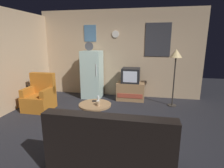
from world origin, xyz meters
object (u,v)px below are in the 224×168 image
standing_lamp (176,58)px  armchair (40,97)px  coffee_table (95,113)px  wine_glass (98,99)px  fridge (92,74)px  tv_stand (131,91)px  remote_control (96,101)px  mug_ceramic_tan (98,104)px  couch (111,149)px  crt_tv (131,75)px  mug_ceramic_white (98,103)px

standing_lamp → armchair: standing_lamp is taller
coffee_table → wine_glass: bearing=72.6°
fridge → armchair: bearing=-129.5°
tv_stand → remote_control: size_ratio=5.60×
fridge → armchair: 1.74m
wine_glass → mug_ceramic_tan: 0.24m
mug_ceramic_tan → remote_control: mug_ceramic_tan is taller
remote_control → couch: bearing=-79.3°
fridge → crt_tv: fridge is taller
mug_ceramic_tan → couch: 1.44m
coffee_table → mug_ceramic_tan: bearing=-43.6°
mug_ceramic_tan → armchair: size_ratio=0.09×
standing_lamp → mug_ceramic_tan: size_ratio=17.67×
standing_lamp → coffee_table: size_ratio=2.21×
fridge → couch: bearing=-68.4°
mug_ceramic_white → remote_control: 0.23m
standing_lamp → coffee_table: (-1.85, -1.46, -1.14)m
tv_stand → coffee_table: bearing=-109.4°
coffee_table → mug_ceramic_white: (0.08, -0.04, 0.27)m
mug_ceramic_white → mug_ceramic_tan: size_ratio=1.00×
fridge → tv_stand: bearing=-1.1°
remote_control → armchair: bearing=155.2°
crt_tv → standing_lamp: standing_lamp is taller
mug_ceramic_tan → remote_control: bearing=118.0°
mug_ceramic_white → mug_ceramic_tan: (0.02, -0.06, 0.00)m
mug_ceramic_white → remote_control: (-0.11, 0.20, -0.03)m
tv_stand → standing_lamp: (1.22, -0.32, 1.08)m
remote_control → mug_ceramic_tan: bearing=-74.9°
wine_glass → remote_control: 0.10m
coffee_table → couch: bearing=-65.1°
coffee_table → armchair: armchair is taller
tv_stand → fridge: bearing=178.9°
fridge → mug_ceramic_tan: bearing=-69.3°
fridge → mug_ceramic_white: size_ratio=19.67×
coffee_table → mug_ceramic_white: size_ratio=8.00×
tv_stand → remote_control: bearing=-112.1°
standing_lamp → armchair: (-3.54, -0.95, -1.02)m
coffee_table → couch: (0.66, -1.42, 0.09)m
wine_glass → mug_ceramic_white: size_ratio=1.67×
crt_tv → coffee_table: crt_tv is taller
fridge → crt_tv: 1.24m
crt_tv → standing_lamp: 1.40m
mug_ceramic_white → couch: bearing=-67.3°
tv_stand → mug_ceramic_tan: 1.97m
couch → tv_stand: bearing=90.6°
tv_stand → armchair: armchair is taller
tv_stand → wine_glass: wine_glass is taller
tv_stand → armchair: (-2.32, -1.28, 0.06)m
tv_stand → armchair: size_ratio=0.87×
armchair → couch: bearing=-39.4°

